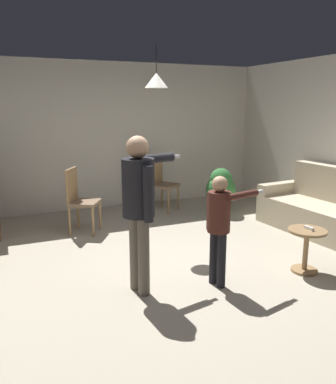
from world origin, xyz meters
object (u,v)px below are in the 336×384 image
(person_child, at_px, (220,219))
(potted_plant_corner, at_px, (221,189))
(couch_floral, at_px, (319,210))
(side_table_by_couch, at_px, (306,245))
(person_adult, at_px, (140,198))
(dining_chair_near_wall, at_px, (162,181))
(dining_chair_by_counter, at_px, (80,198))
(spare_remote_on_table, at_px, (309,228))

(person_child, relative_size, potted_plant_corner, 1.47)
(person_child, bearing_deg, couch_floral, 99.45)
(side_table_by_couch, bearing_deg, person_child, 174.35)
(person_adult, bearing_deg, potted_plant_corner, 123.07)
(couch_floral, height_order, dining_chair_near_wall, same)
(dining_chair_by_counter, bearing_deg, side_table_by_couch, 71.45)
(dining_chair_near_wall, height_order, potted_plant_corner, dining_chair_near_wall)
(person_child, xyz_separation_m, dining_chair_near_wall, (0.62, 3.11, -0.21))
(side_table_by_couch, distance_m, spare_remote_on_table, 0.21)
(side_table_by_couch, relative_size, person_adult, 0.32)
(side_table_by_couch, height_order, person_adult, person_adult)
(dining_chair_near_wall, bearing_deg, person_child, 42.52)
(couch_floral, relative_size, person_child, 1.53)
(potted_plant_corner, relative_size, spare_remote_on_table, 6.33)
(person_adult, height_order, dining_chair_near_wall, person_adult)
(person_adult, distance_m, dining_chair_near_wall, 3.28)
(person_child, height_order, potted_plant_corner, person_child)
(potted_plant_corner, xyz_separation_m, spare_remote_on_table, (-0.39, -2.60, 0.08))
(couch_floral, bearing_deg, potted_plant_corner, 25.62)
(dining_chair_near_wall, bearing_deg, person_adult, 27.43)
(side_table_by_couch, xyz_separation_m, spare_remote_on_table, (0.01, -0.01, 0.21))
(dining_chair_by_counter, relative_size, potted_plant_corner, 1.21)
(side_table_by_couch, relative_size, potted_plant_corner, 0.63)
(couch_floral, bearing_deg, person_child, 107.86)
(person_adult, bearing_deg, side_table_by_couch, 69.65)
(dining_chair_near_wall, xyz_separation_m, potted_plant_corner, (0.90, -0.62, -0.09))
(couch_floral, relative_size, spare_remote_on_table, 14.32)
(dining_chair_by_counter, bearing_deg, potted_plant_corner, 123.03)
(person_adult, relative_size, dining_chair_by_counter, 1.64)
(dining_chair_by_counter, bearing_deg, spare_remote_on_table, 71.53)
(side_table_by_couch, relative_size, dining_chair_by_counter, 0.52)
(person_child, relative_size, dining_chair_near_wall, 1.21)
(person_child, distance_m, spare_remote_on_table, 1.16)
(dining_chair_by_counter, bearing_deg, couch_floral, 98.49)
(side_table_by_couch, relative_size, dining_chair_near_wall, 0.52)
(couch_floral, bearing_deg, person_adult, 99.21)
(side_table_by_couch, xyz_separation_m, potted_plant_corner, (0.40, 2.60, 0.13))
(couch_floral, distance_m, person_adult, 3.38)
(side_table_by_couch, height_order, potted_plant_corner, potted_plant_corner)
(dining_chair_by_counter, xyz_separation_m, potted_plant_corner, (2.54, 0.10, -0.09))
(person_child, relative_size, spare_remote_on_table, 9.34)
(side_table_by_couch, bearing_deg, couch_floral, 40.72)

